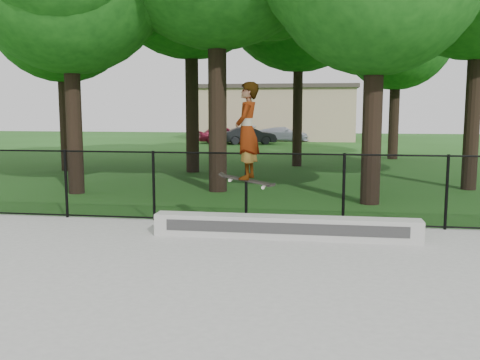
{
  "coord_description": "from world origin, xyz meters",
  "views": [
    {
      "loc": [
        1.54,
        -5.01,
        2.44
      ],
      "look_at": [
        0.13,
        4.2,
        1.2
      ],
      "focal_mm": 40.0,
      "sensor_mm": 36.0,
      "label": 1
    }
  ],
  "objects_px": {
    "car_c": "(282,133)",
    "skater_airborne": "(247,133)",
    "car_a": "(223,134)",
    "car_b": "(250,136)",
    "grind_ledge": "(285,227)"
  },
  "relations": [
    {
      "from": "car_c",
      "to": "skater_airborne",
      "type": "relative_size",
      "value": 2.11
    },
    {
      "from": "car_a",
      "to": "car_b",
      "type": "height_order",
      "value": "car_a"
    },
    {
      "from": "car_a",
      "to": "skater_airborne",
      "type": "xyz_separation_m",
      "value": [
        5.67,
        -28.33,
        1.41
      ]
    },
    {
      "from": "car_a",
      "to": "skater_airborne",
      "type": "relative_size",
      "value": 1.89
    },
    {
      "from": "car_a",
      "to": "car_c",
      "type": "height_order",
      "value": "car_c"
    },
    {
      "from": "grind_ledge",
      "to": "car_a",
      "type": "relative_size",
      "value": 1.37
    },
    {
      "from": "car_a",
      "to": "car_c",
      "type": "relative_size",
      "value": 0.9
    },
    {
      "from": "car_a",
      "to": "car_c",
      "type": "bearing_deg",
      "value": -74.22
    },
    {
      "from": "car_c",
      "to": "skater_airborne",
      "type": "bearing_deg",
      "value": -173.67
    },
    {
      "from": "grind_ledge",
      "to": "car_c",
      "type": "relative_size",
      "value": 1.23
    },
    {
      "from": "car_b",
      "to": "skater_airborne",
      "type": "relative_size",
      "value": 1.74
    },
    {
      "from": "grind_ledge",
      "to": "car_c",
      "type": "distance_m",
      "value": 30.98
    },
    {
      "from": "grind_ledge",
      "to": "car_b",
      "type": "height_order",
      "value": "car_b"
    },
    {
      "from": "car_c",
      "to": "skater_airborne",
      "type": "xyz_separation_m",
      "value": [
        1.67,
        -31.11,
        1.39
      ]
    },
    {
      "from": "car_a",
      "to": "skater_airborne",
      "type": "distance_m",
      "value": 28.93
    }
  ]
}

